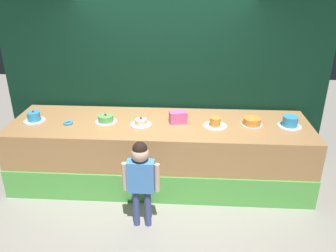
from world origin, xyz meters
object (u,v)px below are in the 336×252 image
at_px(cake_left, 106,119).
at_px(cake_center_right, 215,123).
at_px(donut, 68,123).
at_px(cake_right, 252,122).
at_px(cake_center_left, 141,123).
at_px(pink_box, 178,117).
at_px(cake_far_right, 290,122).
at_px(child_figure, 141,173).
at_px(cake_far_left, 34,117).

relative_size(cake_left, cake_center_right, 0.92).
bearing_deg(cake_center_right, donut, -178.53).
distance_m(donut, cake_left, 0.51).
bearing_deg(cake_right, cake_center_left, -176.63).
bearing_deg(cake_left, cake_center_left, -8.34).
height_order(pink_box, cake_left, pink_box).
bearing_deg(pink_box, cake_far_right, -1.22).
distance_m(cake_left, cake_center_left, 0.50).
bearing_deg(cake_right, pink_box, 178.94).
height_order(cake_center_left, cake_right, cake_right).
relative_size(child_figure, cake_center_left, 3.77).
height_order(pink_box, cake_far_left, pink_box).
relative_size(cake_center_left, cake_far_right, 0.94).
xyz_separation_m(cake_center_right, cake_right, (0.50, 0.07, 0.00)).
height_order(cake_left, cake_center_left, cake_left).
distance_m(donut, cake_center_right, 2.00).
relative_size(cake_far_left, cake_right, 1.02).
relative_size(pink_box, cake_center_right, 0.72).
distance_m(cake_far_left, cake_right, 2.99).
distance_m(child_figure, cake_right, 1.73).
height_order(donut, cake_left, cake_left).
xyz_separation_m(donut, cake_right, (2.50, 0.12, 0.03)).
relative_size(child_figure, cake_center_right, 3.47).
xyz_separation_m(pink_box, cake_center_right, (0.50, -0.09, -0.03)).
bearing_deg(cake_far_left, pink_box, 1.97).
bearing_deg(cake_far_right, child_figure, -151.98).
relative_size(cake_left, cake_far_right, 0.94).
bearing_deg(cake_center_right, child_figure, -133.07).
relative_size(child_figure, cake_far_right, 3.54).
xyz_separation_m(child_figure, cake_right, (1.38, 1.01, 0.24)).
height_order(donut, cake_far_right, cake_far_right).
relative_size(cake_center_right, cake_right, 1.11).
distance_m(child_figure, cake_far_left, 1.90).
bearing_deg(donut, cake_far_right, 2.07).
bearing_deg(cake_center_right, cake_center_left, -179.00).
relative_size(cake_far_left, cake_left, 1.00).
distance_m(cake_left, cake_center_right, 1.50).
distance_m(cake_far_left, cake_center_right, 2.50).
relative_size(child_figure, cake_right, 3.85).
relative_size(pink_box, cake_far_right, 0.73).
distance_m(cake_center_left, cake_far_right, 2.00).
bearing_deg(cake_far_left, cake_left, 2.01).
height_order(donut, cake_far_left, cake_far_left).
distance_m(donut, cake_far_right, 3.00).
xyz_separation_m(pink_box, cake_right, (1.00, -0.02, -0.03)).
height_order(donut, cake_center_left, cake_center_left).
distance_m(child_figure, cake_center_right, 1.31).
bearing_deg(cake_center_left, donut, -178.07).
bearing_deg(pink_box, cake_far_left, -178.03).
xyz_separation_m(cake_center_right, cake_far_right, (1.00, 0.06, 0.02)).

